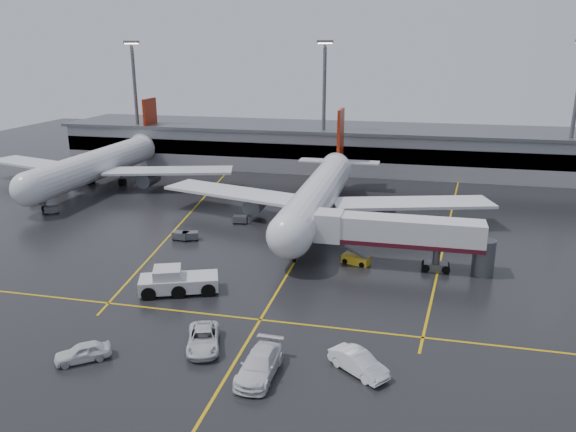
# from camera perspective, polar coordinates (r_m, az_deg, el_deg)

# --- Properties ---
(ground) EXTENTS (220.00, 220.00, 0.00)m
(ground) POSITION_cam_1_polar(r_m,az_deg,el_deg) (72.08, 1.91, -2.70)
(ground) COLOR black
(ground) RESTS_ON ground
(apron_line_centre) EXTENTS (0.25, 90.00, 0.02)m
(apron_line_centre) POSITION_cam_1_polar(r_m,az_deg,el_deg) (72.08, 1.91, -2.69)
(apron_line_centre) COLOR gold
(apron_line_centre) RESTS_ON ground
(apron_line_stop) EXTENTS (60.00, 0.25, 0.02)m
(apron_line_stop) POSITION_cam_1_polar(r_m,az_deg,el_deg) (52.39, -2.85, -10.54)
(apron_line_stop) COLOR gold
(apron_line_stop) RESTS_ON ground
(apron_line_left) EXTENTS (9.99, 69.35, 0.02)m
(apron_line_left) POSITION_cam_1_polar(r_m,az_deg,el_deg) (86.88, -9.83, 0.49)
(apron_line_left) COLOR gold
(apron_line_left) RESTS_ON ground
(apron_line_right) EXTENTS (7.57, 69.64, 0.02)m
(apron_line_right) POSITION_cam_1_polar(r_m,az_deg,el_deg) (80.53, 16.00, -1.24)
(apron_line_right) COLOR gold
(apron_line_right) RESTS_ON ground
(terminal) EXTENTS (122.00, 19.00, 8.60)m
(terminal) POSITION_cam_1_polar(r_m,az_deg,el_deg) (117.03, 6.53, 6.99)
(terminal) COLOR gray
(terminal) RESTS_ON ground
(light_mast_left) EXTENTS (3.00, 1.20, 25.45)m
(light_mast_left) POSITION_cam_1_polar(r_m,az_deg,el_deg) (123.56, -15.32, 11.78)
(light_mast_left) COLOR #595B60
(light_mast_left) RESTS_ON ground
(light_mast_mid) EXTENTS (3.00, 1.20, 25.45)m
(light_mast_mid) POSITION_cam_1_polar(r_m,az_deg,el_deg) (110.58, 3.71, 11.80)
(light_mast_mid) COLOR #595B60
(light_mast_mid) RESTS_ON ground
(light_mast_right) EXTENTS (3.00, 1.20, 25.45)m
(light_mast_right) POSITION_cam_1_polar(r_m,az_deg,el_deg) (112.41, 27.35, 10.09)
(light_mast_right) COLOR #595B60
(light_mast_right) RESTS_ON ground
(main_airliner) EXTENTS (48.80, 45.60, 14.10)m
(main_airliner) POSITION_cam_1_polar(r_m,az_deg,el_deg) (79.99, 3.29, 2.41)
(main_airliner) COLOR silver
(main_airliner) RESTS_ON ground
(second_airliner) EXTENTS (48.80, 45.60, 14.10)m
(second_airliner) POSITION_cam_1_polar(r_m,az_deg,el_deg) (105.97, -18.57, 5.14)
(second_airliner) COLOR silver
(second_airliner) RESTS_ON ground
(jet_bridge) EXTENTS (19.90, 3.40, 6.05)m
(jet_bridge) POSITION_cam_1_polar(r_m,az_deg,el_deg) (63.95, 11.38, -1.88)
(jet_bridge) COLOR silver
(jet_bridge) RESTS_ON ground
(pushback_tractor) EXTENTS (8.52, 5.82, 2.82)m
(pushback_tractor) POSITION_cam_1_polar(r_m,az_deg,el_deg) (58.48, -11.30, -6.63)
(pushback_tractor) COLOR silver
(pushback_tractor) RESTS_ON ground
(belt_loader) EXTENTS (3.46, 2.35, 2.03)m
(belt_loader) POSITION_cam_1_polar(r_m,az_deg,el_deg) (65.41, 6.95, -4.44)
(belt_loader) COLOR yellow
(belt_loader) RESTS_ON ground
(service_van_a) EXTENTS (4.28, 6.17, 1.57)m
(service_van_a) POSITION_cam_1_polar(r_m,az_deg,el_deg) (48.16, -8.64, -12.31)
(service_van_a) COLOR silver
(service_van_a) RESTS_ON ground
(service_van_b) EXTENTS (2.77, 6.44, 1.85)m
(service_van_b) POSITION_cam_1_polar(r_m,az_deg,el_deg) (44.02, -2.92, -14.93)
(service_van_b) COLOR white
(service_van_b) RESTS_ON ground
(service_van_c) EXTENTS (5.14, 4.54, 1.69)m
(service_van_c) POSITION_cam_1_polar(r_m,az_deg,el_deg) (44.70, 7.21, -14.64)
(service_van_c) COLOR white
(service_van_c) RESTS_ON ground
(service_van_d) EXTENTS (4.52, 4.01, 1.48)m
(service_van_d) POSITION_cam_1_polar(r_m,az_deg,el_deg) (48.76, -20.24, -12.91)
(service_van_d) COLOR silver
(service_van_d) RESTS_ON ground
(baggage_cart_a) EXTENTS (2.33, 1.93, 1.12)m
(baggage_cart_a) POSITION_cam_1_polar(r_m,az_deg,el_deg) (73.77, -9.95, -1.98)
(baggage_cart_a) COLOR #595B60
(baggage_cart_a) RESTS_ON ground
(baggage_cart_b) EXTENTS (2.11, 1.48, 1.12)m
(baggage_cart_b) POSITION_cam_1_polar(r_m,az_deg,el_deg) (74.03, -10.89, -1.96)
(baggage_cart_b) COLOR #595B60
(baggage_cart_b) RESTS_ON ground
(baggage_cart_c) EXTENTS (2.16, 1.57, 1.12)m
(baggage_cart_c) POSITION_cam_1_polar(r_m,az_deg,el_deg) (79.85, -4.90, -0.32)
(baggage_cart_c) COLOR #595B60
(baggage_cart_c) RESTS_ON ground
(baggage_cart_d) EXTENTS (2.18, 1.60, 1.12)m
(baggage_cart_d) POSITION_cam_1_polar(r_m,az_deg,el_deg) (98.57, -24.25, 1.55)
(baggage_cart_d) COLOR #595B60
(baggage_cart_d) RESTS_ON ground
(baggage_cart_e) EXTENTS (2.38, 2.15, 1.12)m
(baggage_cart_e) POSITION_cam_1_polar(r_m,az_deg,el_deg) (91.65, -23.00, 0.63)
(baggage_cart_e) COLOR #595B60
(baggage_cart_e) RESTS_ON ground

